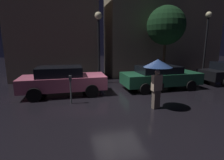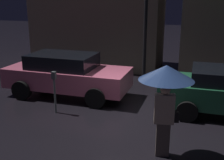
% 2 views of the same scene
% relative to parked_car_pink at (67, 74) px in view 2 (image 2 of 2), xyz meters
% --- Properties ---
extents(ground_plane, '(60.00, 60.00, 0.00)m').
position_rel_parked_car_pink_xyz_m(ground_plane, '(2.58, -1.52, -0.79)').
color(ground_plane, black).
extents(parked_car_pink, '(4.36, 1.95, 1.50)m').
position_rel_parked_car_pink_xyz_m(parked_car_pink, '(0.00, 0.00, 0.00)').
color(parked_car_pink, '#DB6684').
rests_on(parked_car_pink, ground).
extents(pedestrian_with_umbrella, '(1.15, 1.15, 2.06)m').
position_rel_parked_car_pink_xyz_m(pedestrian_with_umbrella, '(3.74, -3.06, 0.89)').
color(pedestrian_with_umbrella, '#66564C').
rests_on(pedestrian_with_umbrella, ground).
extents(parking_meter, '(0.12, 0.10, 1.29)m').
position_rel_parked_car_pink_xyz_m(parking_meter, '(0.35, -1.56, 0.01)').
color(parking_meter, '#4C5154').
rests_on(parking_meter, ground).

